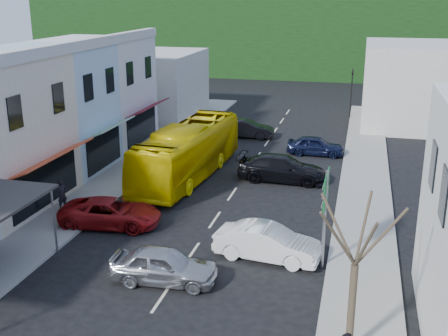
% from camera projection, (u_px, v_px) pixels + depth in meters
% --- Properties ---
extents(ground, '(120.00, 120.00, 0.00)m').
position_uv_depth(ground, '(192.00, 253.00, 25.31)').
color(ground, black).
rests_on(ground, ground).
extents(sidewalk_left, '(3.00, 52.00, 0.15)m').
position_uv_depth(sidewalk_left, '(126.00, 173.00, 36.26)').
color(sidewalk_left, gray).
rests_on(sidewalk_left, ground).
extents(sidewalk_right, '(3.00, 52.00, 0.15)m').
position_uv_depth(sidewalk_right, '(365.00, 192.00, 32.82)').
color(sidewalk_right, gray).
rests_on(sidewalk_right, ground).
extents(shopfront_row, '(8.25, 30.00, 8.00)m').
position_uv_depth(shopfront_row, '(5.00, 127.00, 31.60)').
color(shopfront_row, silver).
rests_on(shopfront_row, ground).
extents(distant_block_left, '(8.00, 10.00, 6.00)m').
position_uv_depth(distant_block_left, '(153.00, 85.00, 52.16)').
color(distant_block_left, '#B7B2A8').
rests_on(distant_block_left, ground).
extents(distant_block_right, '(8.00, 12.00, 7.00)m').
position_uv_depth(distant_block_right, '(410.00, 84.00, 49.50)').
color(distant_block_right, '#B7B2A8').
rests_on(distant_block_right, ground).
extents(hillside, '(80.00, 26.00, 14.00)m').
position_uv_depth(hillside, '(310.00, 23.00, 83.87)').
color(hillside, black).
rests_on(hillside, ground).
extents(bus, '(3.42, 11.76, 3.10)m').
position_uv_depth(bus, '(188.00, 153.00, 35.27)').
color(bus, '#E6C703').
rests_on(bus, ground).
extents(car_silver, '(4.49, 2.03, 1.40)m').
position_uv_depth(car_silver, '(164.00, 266.00, 22.59)').
color(car_silver, '#B1B0B5').
rests_on(car_silver, ground).
extents(car_white, '(4.59, 2.33, 1.40)m').
position_uv_depth(car_white, '(267.00, 244.00, 24.58)').
color(car_white, silver).
rests_on(car_white, ground).
extents(car_red, '(4.79, 2.41, 1.40)m').
position_uv_depth(car_red, '(111.00, 213.00, 28.08)').
color(car_red, maroon).
rests_on(car_red, ground).
extents(car_black_near, '(4.53, 1.91, 1.40)m').
position_uv_depth(car_black_near, '(282.00, 170.00, 34.80)').
color(car_black_near, black).
rests_on(car_black_near, ground).
extents(car_navy_mid, '(4.42, 1.85, 1.40)m').
position_uv_depth(car_navy_mid, '(316.00, 146.00, 40.32)').
color(car_navy_mid, black).
rests_on(car_navy_mid, ground).
extents(car_black_far, '(4.45, 1.92, 1.40)m').
position_uv_depth(car_black_far, '(246.00, 129.00, 45.12)').
color(car_black_far, black).
rests_on(car_black_far, ground).
extents(pedestrian_left, '(0.59, 0.70, 1.70)m').
position_uv_depth(pedestrian_left, '(62.00, 194.00, 29.74)').
color(pedestrian_left, black).
rests_on(pedestrian_left, sidewalk_left).
extents(direction_sign, '(0.32, 1.98, 4.37)m').
position_uv_depth(direction_sign, '(324.00, 221.00, 23.28)').
color(direction_sign, '#0C5322').
rests_on(direction_sign, ground).
extents(street_tree, '(2.87, 2.87, 6.51)m').
position_uv_depth(street_tree, '(355.00, 265.00, 17.22)').
color(street_tree, '#3A2F22').
rests_on(street_tree, ground).
extents(traffic_signal, '(0.92, 1.14, 4.53)m').
position_uv_depth(traffic_signal, '(351.00, 94.00, 51.75)').
color(traffic_signal, black).
rests_on(traffic_signal, ground).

